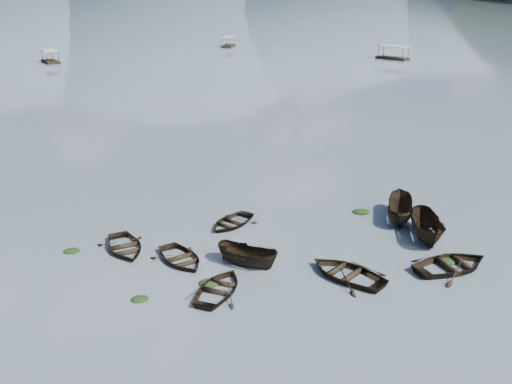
{
  "coord_description": "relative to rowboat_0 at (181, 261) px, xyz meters",
  "views": [
    {
      "loc": [
        -2.86,
        -24.01,
        15.67
      ],
      "look_at": [
        0.0,
        12.0,
        2.0
      ],
      "focal_mm": 40.0,
      "sensor_mm": 36.0,
      "label": 1
    }
  ],
  "objects": [
    {
      "name": "rowboat_2",
      "position": [
        3.89,
        -0.78,
        0.0
      ],
      "size": [
        4.07,
        3.35,
        1.51
      ],
      "primitive_type": "imported",
      "rotation": [
        0.0,
        0.0,
        1.0
      ],
      "color": "black",
      "rests_on": "ground"
    },
    {
      "name": "ground_plane",
      "position": [
        4.91,
        -6.12,
        0.0
      ],
      "size": [
        2400.0,
        2400.0,
        0.0
      ],
      "primitive_type": "plane",
      "color": "slate"
    },
    {
      "name": "pontoon_right",
      "position": [
        39.07,
        85.16,
        0.0
      ],
      "size": [
        6.42,
        6.62,
        2.5
      ],
      "primitive_type": null,
      "rotation": [
        0.0,
        0.0,
        0.75
      ],
      "color": "black",
      "rests_on": "ground"
    },
    {
      "name": "weed_clump_7",
      "position": [
        12.44,
        6.44,
        0.0
      ],
      "size": [
        1.23,
        0.98,
        0.27
      ],
      "primitive_type": "ellipsoid",
      "color": "black",
      "rests_on": "ground"
    },
    {
      "name": "weed_clump_0",
      "position": [
        -1.93,
        -4.11,
        0.0
      ],
      "size": [
        0.94,
        0.77,
        0.21
      ],
      "primitive_type": "ellipsoid",
      "color": "black",
      "rests_on": "ground"
    },
    {
      "name": "rowboat_0",
      "position": [
        0.0,
        0.0,
        0.0
      ],
      "size": [
        4.42,
        4.87,
        0.83
      ],
      "primitive_type": "imported",
      "rotation": [
        0.0,
        0.0,
        0.51
      ],
      "color": "black",
      "rests_on": "ground"
    },
    {
      "name": "weed_clump_3",
      "position": [
        4.87,
        0.42,
        0.0
      ],
      "size": [
        0.98,
        0.82,
        0.22
      ],
      "primitive_type": "ellipsoid",
      "color": "black",
      "rests_on": "ground"
    },
    {
      "name": "weed_clump_6",
      "position": [
        4.45,
        -0.69,
        0.0
      ],
      "size": [
        0.93,
        0.78,
        0.19
      ],
      "primitive_type": "ellipsoid",
      "color": "black",
      "rests_on": "ground"
    },
    {
      "name": "rowboat_8",
      "position": [
        14.7,
        5.03,
        0.0
      ],
      "size": [
        2.99,
        4.78,
        1.73
      ],
      "primitive_type": "imported",
      "rotation": [
        0.0,
        0.0,
        2.83
      ],
      "color": "black",
      "rests_on": "ground"
    },
    {
      "name": "rowboat_4",
      "position": [
        15.5,
        -2.19,
        0.0
      ],
      "size": [
        5.53,
        4.64,
        0.98
      ],
      "primitive_type": "imported",
      "rotation": [
        0.0,
        0.0,
        1.88
      ],
      "color": "black",
      "rests_on": "ground"
    },
    {
      "name": "rowboat_3",
      "position": [
        9.32,
        -2.61,
        0.0
      ],
      "size": [
        5.53,
        5.59,
        0.95
      ],
      "primitive_type": "imported",
      "rotation": [
        0.0,
        0.0,
        3.9
      ],
      "color": "black",
      "rests_on": "ground"
    },
    {
      "name": "rowboat_1",
      "position": [
        2.19,
        -3.66,
        0.0
      ],
      "size": [
        4.33,
        4.87,
        0.83
      ],
      "primitive_type": "imported",
      "rotation": [
        0.0,
        0.0,
        2.69
      ],
      "color": "black",
      "rests_on": "ground"
    },
    {
      "name": "weed_clump_5",
      "position": [
        -6.68,
        1.82,
        0.0
      ],
      "size": [
        1.02,
        0.82,
        0.22
      ],
      "primitive_type": "ellipsoid",
      "color": "black",
      "rests_on": "ground"
    },
    {
      "name": "pontoon_left",
      "position": [
        -28.99,
        85.69,
        0.0
      ],
      "size": [
        4.88,
        6.43,
        2.28
      ],
      "primitive_type": null,
      "rotation": [
        0.0,
        0.0,
        0.47
      ],
      "color": "black",
      "rests_on": "ground"
    },
    {
      "name": "weed_clump_1",
      "position": [
        4.41,
        0.69,
        0.0
      ],
      "size": [
        1.04,
        0.83,
        0.23
      ],
      "primitive_type": "ellipsoid",
      "color": "black",
      "rests_on": "ground"
    },
    {
      "name": "weed_clump_4",
      "position": [
        15.54,
        -1.32,
        0.0
      ],
      "size": [
        1.17,
        0.93,
        0.24
      ],
      "primitive_type": "ellipsoid",
      "color": "black",
      "rests_on": "ground"
    },
    {
      "name": "rowboat_7",
      "position": [
        3.17,
        5.04,
        0.0
      ],
      "size": [
        4.54,
        4.69,
        0.79
      ],
      "primitive_type": "imported",
      "rotation": [
        0.0,
        0.0,
        5.6
      ],
      "color": "black",
      "rests_on": "ground"
    },
    {
      "name": "rowboat_6",
      "position": [
        -3.49,
        1.77,
        0.0
      ],
      "size": [
        4.24,
        4.92,
        0.86
      ],
      "primitive_type": "imported",
      "rotation": [
        0.0,
        0.0,
        0.37
      ],
      "color": "black",
      "rests_on": "ground"
    },
    {
      "name": "rowboat_5",
      "position": [
        15.51,
        1.85,
        0.0
      ],
      "size": [
        2.46,
        4.96,
        1.84
      ],
      "primitive_type": "imported",
      "rotation": [
        0.0,
        0.0,
        -0.15
      ],
      "color": "black",
      "rests_on": "ground"
    },
    {
      "name": "weed_clump_2",
      "position": [
        1.67,
        -2.77,
        0.0
      ],
      "size": [
        1.15,
        0.92,
        0.25
      ],
      "primitive_type": "ellipsoid",
      "color": "black",
      "rests_on": "ground"
    },
    {
      "name": "pontoon_centre",
      "position": [
        6.48,
        109.71,
        0.0
      ],
      "size": [
        3.74,
        6.15,
        2.2
      ],
      "primitive_type": null,
      "rotation": [
        0.0,
        0.0,
        -0.25
      ],
      "color": "black",
      "rests_on": "ground"
    }
  ]
}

